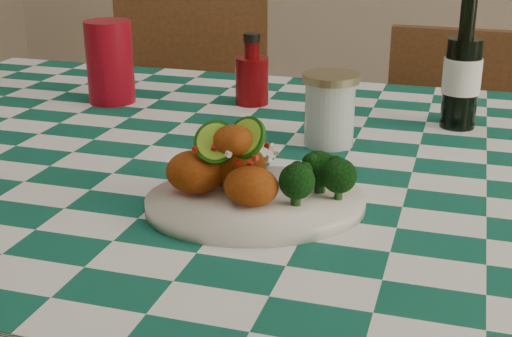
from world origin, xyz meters
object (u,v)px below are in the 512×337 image
(mason_jar, at_px, (330,110))
(wooden_chair_right, at_px, (449,212))
(plate, at_px, (256,203))
(wooden_chair_left, at_px, (186,162))
(red_tumbler, at_px, (110,62))
(fried_chicken_pile, at_px, (236,160))
(ketchup_bottle, at_px, (252,69))
(beer_bottle, at_px, (463,63))

(mason_jar, distance_m, wooden_chair_right, 0.77)
(plate, distance_m, wooden_chair_left, 1.09)
(red_tumbler, distance_m, mason_jar, 0.47)
(fried_chicken_pile, distance_m, ketchup_bottle, 0.49)
(fried_chicken_pile, xyz_separation_m, wooden_chair_right, (0.25, 0.90, -0.42))
(fried_chicken_pile, relative_size, ketchup_bottle, 1.05)
(plate, height_order, wooden_chair_left, wooden_chair_left)
(wooden_chair_left, xyz_separation_m, wooden_chair_right, (0.71, -0.02, -0.05))
(plate, distance_m, beer_bottle, 0.50)
(beer_bottle, xyz_separation_m, wooden_chair_left, (-0.71, 0.48, -0.42))
(wooden_chair_left, distance_m, wooden_chair_right, 0.71)
(plate, relative_size, fried_chicken_pile, 1.97)
(ketchup_bottle, xyz_separation_m, wooden_chair_right, (0.38, 0.42, -0.43))
(plate, height_order, beer_bottle, beer_bottle)
(wooden_chair_right, bearing_deg, fried_chicken_pile, -104.21)
(ketchup_bottle, height_order, mason_jar, ketchup_bottle)
(fried_chicken_pile, bearing_deg, ketchup_bottle, 104.97)
(wooden_chair_right, bearing_deg, wooden_chair_left, 179.94)
(plate, distance_m, wooden_chair_right, 1.00)
(mason_jar, bearing_deg, beer_bottle, 39.20)
(ketchup_bottle, distance_m, wooden_chair_left, 0.67)
(red_tumbler, xyz_separation_m, beer_bottle, (0.65, 0.03, 0.03))
(mason_jar, bearing_deg, fried_chicken_pile, -102.58)
(plate, relative_size, wooden_chair_right, 0.33)
(plate, xyz_separation_m, fried_chicken_pile, (-0.03, 0.00, 0.05))
(beer_bottle, distance_m, wooden_chair_right, 0.66)
(beer_bottle, relative_size, wooden_chair_left, 0.23)
(ketchup_bottle, relative_size, wooden_chair_left, 0.14)
(mason_jar, relative_size, beer_bottle, 0.52)
(red_tumbler, distance_m, ketchup_bottle, 0.27)
(ketchup_bottle, relative_size, mason_jar, 1.17)
(beer_bottle, bearing_deg, ketchup_bottle, 174.06)
(fried_chicken_pile, height_order, red_tumbler, red_tumbler)
(plate, bearing_deg, wooden_chair_left, 117.69)
(fried_chicken_pile, distance_m, wooden_chair_left, 1.09)
(ketchup_bottle, bearing_deg, wooden_chair_left, 126.60)
(fried_chicken_pile, bearing_deg, wooden_chair_right, 74.20)
(ketchup_bottle, height_order, wooden_chair_left, wooden_chair_left)
(mason_jar, bearing_deg, wooden_chair_right, 72.78)
(red_tumbler, bearing_deg, beer_bottle, 2.23)
(fried_chicken_pile, relative_size, wooden_chair_left, 0.15)
(fried_chicken_pile, xyz_separation_m, wooden_chair_left, (-0.46, 0.92, -0.37))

